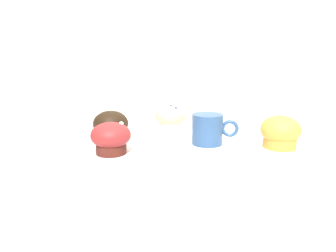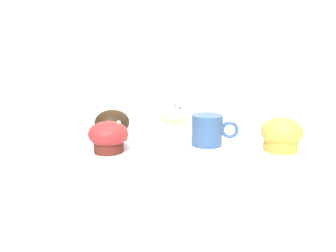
% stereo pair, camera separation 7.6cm
% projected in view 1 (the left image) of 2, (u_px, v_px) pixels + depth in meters
% --- Properties ---
extents(wall_back, '(3.20, 0.10, 1.80)m').
position_uv_depth(wall_back, '(235.00, 107.00, 1.38)').
color(wall_back, beige).
rests_on(wall_back, ground).
extents(muffin_front_center, '(0.10, 0.10, 0.08)m').
position_uv_depth(muffin_front_center, '(280.00, 132.00, 0.84)').
color(muffin_front_center, '#C18431').
rests_on(muffin_front_center, display_counter).
extents(muffin_back_left, '(0.10, 0.10, 0.08)m').
position_uv_depth(muffin_back_left, '(111.00, 126.00, 0.90)').
color(muffin_back_left, '#332011').
rests_on(muffin_back_left, display_counter).
extents(muffin_back_right, '(0.10, 0.10, 0.08)m').
position_uv_depth(muffin_back_right, '(111.00, 138.00, 0.79)').
color(muffin_back_right, '#461B14').
rests_on(muffin_back_right, display_counter).
extents(muffin_front_left, '(0.10, 0.10, 0.08)m').
position_uv_depth(muffin_front_left, '(170.00, 118.00, 1.03)').
color(muffin_front_left, silver).
rests_on(muffin_front_left, display_counter).
extents(coffee_cup, '(0.12, 0.08, 0.08)m').
position_uv_depth(coffee_cup, '(208.00, 129.00, 0.87)').
color(coffee_cup, navy).
rests_on(coffee_cup, display_counter).
extents(serving_plate, '(0.21, 0.21, 0.01)m').
position_uv_depth(serving_plate, '(316.00, 181.00, 0.62)').
color(serving_plate, white).
rests_on(serving_plate, display_counter).
extents(price_card, '(0.06, 0.05, 0.06)m').
position_uv_depth(price_card, '(84.00, 121.00, 1.02)').
color(price_card, white).
rests_on(price_card, display_counter).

